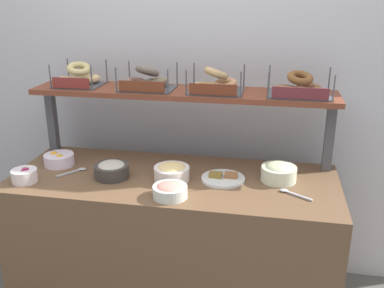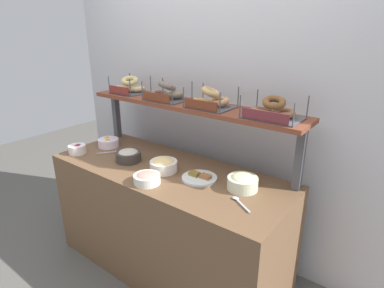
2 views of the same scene
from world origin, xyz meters
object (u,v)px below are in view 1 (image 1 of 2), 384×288
object	(u,v)px
bowl_tuna_salad	(112,170)
bowl_egg_salad	(172,172)
bowl_potato_salad	(279,172)
bagel_basket_poppy	(147,81)
bowl_beet_salad	(25,175)
serving_spoon_near_plate	(76,171)
bagel_basket_plain	(79,78)
bowl_lox_spread	(170,190)
bagel_basket_cinnamon_raisin	(299,88)
serving_plate_white	(223,178)
serving_spoon_by_edge	(291,193)
bagel_basket_sesame	(216,84)
bowl_fruit_salad	(59,159)

from	to	relation	value
bowl_tuna_salad	bowl_egg_salad	distance (m)	0.34
bowl_potato_salad	bagel_basket_poppy	size ratio (longest dim) A/B	0.63
bowl_tuna_salad	bowl_beet_salad	distance (m)	0.46
serving_spoon_near_plate	bagel_basket_plain	size ratio (longest dim) A/B	0.54
bowl_lox_spread	bagel_basket_cinnamon_raisin	world-z (taller)	bagel_basket_cinnamon_raisin
bagel_basket_poppy	bagel_basket_cinnamon_raisin	size ratio (longest dim) A/B	0.90
bagel_basket_poppy	bowl_egg_salad	bearing A→B (deg)	-53.63
serving_plate_white	serving_spoon_near_plate	size ratio (longest dim) A/B	1.61
bagel_basket_poppy	bowl_potato_salad	bearing A→B (deg)	-13.46
serving_spoon_near_plate	bagel_basket_cinnamon_raisin	distance (m)	1.32
bowl_lox_spread	bagel_basket_poppy	distance (m)	0.70
bowl_beet_salad	serving_spoon_near_plate	distance (m)	0.28
serving_plate_white	serving_spoon_near_plate	world-z (taller)	serving_plate_white
bowl_tuna_salad	serving_plate_white	bearing A→B (deg)	7.15
serving_spoon_by_edge	bagel_basket_sesame	xyz separation A→B (m)	(-0.44, 0.34, 0.47)
bagel_basket_sesame	bagel_basket_cinnamon_raisin	size ratio (longest dim) A/B	0.89
bowl_fruit_salad	bowl_lox_spread	distance (m)	0.79
bowl_lox_spread	bowl_beet_salad	size ratio (longest dim) A/B	1.29
bowl_egg_salad	bagel_basket_plain	size ratio (longest dim) A/B	0.71
bowl_lox_spread	bagel_basket_plain	xyz separation A→B (m)	(-0.67, 0.50, 0.44)
bowl_tuna_salad	serving_plate_white	xyz separation A→B (m)	(0.61, 0.08, -0.03)
bowl_beet_salad	bagel_basket_cinnamon_raisin	xyz separation A→B (m)	(1.42, 0.45, 0.44)
bagel_basket_plain	bagel_basket_sesame	size ratio (longest dim) A/B	0.89
bowl_fruit_salad	bagel_basket_sesame	world-z (taller)	bagel_basket_sesame
bowl_potato_salad	serving_spoon_near_plate	xyz separation A→B (m)	(-1.12, -0.10, -0.04)
bowl_egg_salad	serving_plate_white	world-z (taller)	bowl_egg_salad
bagel_basket_poppy	bowl_lox_spread	bearing A→B (deg)	-63.43
serving_spoon_near_plate	bowl_tuna_salad	bearing A→B (deg)	-7.25
bowl_tuna_salad	bagel_basket_cinnamon_raisin	bearing A→B (deg)	17.32
serving_spoon_by_edge	bowl_egg_salad	bearing A→B (deg)	174.59
bowl_fruit_salad	bagel_basket_poppy	bearing A→B (deg)	22.21
bowl_beet_salad	serving_spoon_near_plate	world-z (taller)	bowl_beet_salad
bowl_potato_salad	serving_spoon_by_edge	distance (m)	0.17
bagel_basket_plain	bagel_basket_sesame	world-z (taller)	bagel_basket_sesame
bowl_beet_salad	bagel_basket_cinnamon_raisin	size ratio (longest dim) A/B	0.40
bagel_basket_plain	bagel_basket_cinnamon_raisin	bearing A→B (deg)	-0.95
bowl_potato_salad	bagel_basket_sesame	distance (m)	0.60
bagel_basket_plain	serving_spoon_near_plate	bearing A→B (deg)	-76.25
bowl_beet_salad	bowl_egg_salad	distance (m)	0.79
bowl_beet_salad	bowl_tuna_salad	bearing A→B (deg)	18.29
bowl_lox_spread	serving_spoon_by_edge	xyz separation A→B (m)	(0.59, 0.14, -0.03)
bowl_beet_salad	bagel_basket_poppy	xyz separation A→B (m)	(0.56, 0.45, 0.44)
bowl_tuna_salad	bowl_egg_salad	world-z (taller)	bowl_egg_salad
bowl_potato_salad	bowl_fruit_salad	xyz separation A→B (m)	(-1.27, -0.02, -0.01)
bowl_fruit_salad	serving_spoon_by_edge	xyz separation A→B (m)	(1.33, -0.14, -0.03)
bowl_fruit_salad	bowl_beet_salad	size ratio (longest dim) A/B	1.27
serving_spoon_near_plate	serving_spoon_by_edge	world-z (taller)	same
bowl_lox_spread	serving_spoon_near_plate	bearing A→B (deg)	160.91
bowl_tuna_salad	bagel_basket_sesame	xyz separation A→B (m)	(0.52, 0.31, 0.43)
serving_spoon_near_plate	bagel_basket_sesame	world-z (taller)	bagel_basket_sesame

